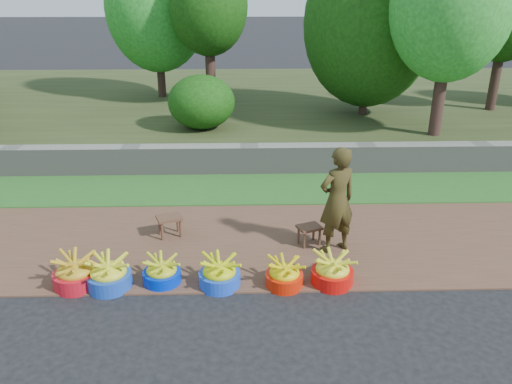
{
  "coord_description": "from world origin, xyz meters",
  "views": [
    {
      "loc": [
        -0.12,
        -4.93,
        3.31
      ],
      "look_at": [
        0.05,
        1.3,
        0.75
      ],
      "focal_mm": 35.0,
      "sensor_mm": 36.0,
      "label": 1
    }
  ],
  "objects_px": {
    "basin_a": "(75,273)",
    "vendor_woman": "(337,200)",
    "basin_d": "(219,274)",
    "basin_f": "(332,271)",
    "basin_c": "(162,272)",
    "basin_e": "(284,275)",
    "stool_right": "(309,230)",
    "basin_b": "(109,274)",
    "stool_left": "(170,220)"
  },
  "relations": [
    {
      "from": "basin_a",
      "to": "vendor_woman",
      "type": "height_order",
      "value": "vendor_woman"
    },
    {
      "from": "basin_d",
      "to": "basin_f",
      "type": "relative_size",
      "value": 0.98
    },
    {
      "from": "basin_a",
      "to": "basin_d",
      "type": "relative_size",
      "value": 1.08
    },
    {
      "from": "basin_c",
      "to": "basin_e",
      "type": "xyz_separation_m",
      "value": [
        1.46,
        -0.1,
        -0.0
      ]
    },
    {
      "from": "basin_f",
      "to": "stool_right",
      "type": "height_order",
      "value": "basin_f"
    },
    {
      "from": "basin_c",
      "to": "vendor_woman",
      "type": "xyz_separation_m",
      "value": [
        2.21,
        0.74,
        0.59
      ]
    },
    {
      "from": "basin_e",
      "to": "basin_c",
      "type": "bearing_deg",
      "value": 176.16
    },
    {
      "from": "basin_f",
      "to": "vendor_woman",
      "type": "distance_m",
      "value": 1.0
    },
    {
      "from": "basin_a",
      "to": "basin_e",
      "type": "xyz_separation_m",
      "value": [
        2.48,
        -0.07,
        -0.03
      ]
    },
    {
      "from": "basin_d",
      "to": "vendor_woman",
      "type": "distance_m",
      "value": 1.81
    },
    {
      "from": "basin_a",
      "to": "basin_e",
      "type": "distance_m",
      "value": 2.48
    },
    {
      "from": "basin_c",
      "to": "basin_d",
      "type": "distance_m",
      "value": 0.7
    },
    {
      "from": "basin_b",
      "to": "basin_c",
      "type": "relative_size",
      "value": 1.16
    },
    {
      "from": "basin_b",
      "to": "stool_left",
      "type": "height_order",
      "value": "basin_b"
    },
    {
      "from": "basin_a",
      "to": "basin_d",
      "type": "xyz_separation_m",
      "value": [
        1.71,
        -0.05,
        -0.01
      ]
    },
    {
      "from": "basin_d",
      "to": "basin_e",
      "type": "height_order",
      "value": "basin_d"
    },
    {
      "from": "basin_a",
      "to": "basin_e",
      "type": "relative_size",
      "value": 1.18
    },
    {
      "from": "stool_left",
      "to": "basin_c",
      "type": "bearing_deg",
      "value": -87.14
    },
    {
      "from": "stool_left",
      "to": "vendor_woman",
      "type": "xyz_separation_m",
      "value": [
        2.27,
        -0.46,
        0.48
      ]
    },
    {
      "from": "basin_b",
      "to": "basin_c",
      "type": "bearing_deg",
      "value": 6.87
    },
    {
      "from": "basin_b",
      "to": "basin_c",
      "type": "height_order",
      "value": "basin_b"
    },
    {
      "from": "basin_e",
      "to": "stool_left",
      "type": "height_order",
      "value": "basin_e"
    },
    {
      "from": "vendor_woman",
      "to": "stool_right",
      "type": "bearing_deg",
      "value": -50.15
    },
    {
      "from": "basin_d",
      "to": "basin_e",
      "type": "bearing_deg",
      "value": -1.64
    },
    {
      "from": "basin_b",
      "to": "basin_d",
      "type": "relative_size",
      "value": 1.06
    },
    {
      "from": "stool_left",
      "to": "basin_b",
      "type": "bearing_deg",
      "value": -113.23
    },
    {
      "from": "basin_d",
      "to": "vendor_woman",
      "type": "xyz_separation_m",
      "value": [
        1.51,
        0.82,
        0.58
      ]
    },
    {
      "from": "basin_f",
      "to": "basin_b",
      "type": "bearing_deg",
      "value": -179.81
    },
    {
      "from": "basin_a",
      "to": "stool_right",
      "type": "relative_size",
      "value": 1.41
    },
    {
      "from": "basin_d",
      "to": "basin_a",
      "type": "bearing_deg",
      "value": 178.45
    },
    {
      "from": "basin_a",
      "to": "basin_d",
      "type": "bearing_deg",
      "value": -1.55
    },
    {
      "from": "basin_c",
      "to": "basin_f",
      "type": "distance_m",
      "value": 2.04
    },
    {
      "from": "basin_a",
      "to": "basin_b",
      "type": "xyz_separation_m",
      "value": [
        0.4,
        -0.04,
        -0.0
      ]
    },
    {
      "from": "basin_d",
      "to": "stool_left",
      "type": "xyz_separation_m",
      "value": [
        -0.76,
        1.28,
        0.1
      ]
    },
    {
      "from": "basin_a",
      "to": "stool_left",
      "type": "relative_size",
      "value": 1.3
    },
    {
      "from": "basin_c",
      "to": "basin_f",
      "type": "bearing_deg",
      "value": -1.81
    },
    {
      "from": "basin_a",
      "to": "basin_c",
      "type": "height_order",
      "value": "basin_a"
    },
    {
      "from": "basin_b",
      "to": "stool_right",
      "type": "height_order",
      "value": "basin_b"
    },
    {
      "from": "basin_b",
      "to": "stool_left",
      "type": "distance_m",
      "value": 1.4
    },
    {
      "from": "basin_c",
      "to": "basin_d",
      "type": "bearing_deg",
      "value": -6.26
    },
    {
      "from": "basin_b",
      "to": "basin_f",
      "type": "bearing_deg",
      "value": 0.19
    },
    {
      "from": "basin_c",
      "to": "stool_left",
      "type": "bearing_deg",
      "value": 92.86
    },
    {
      "from": "basin_c",
      "to": "basin_d",
      "type": "relative_size",
      "value": 0.92
    },
    {
      "from": "basin_a",
      "to": "stool_left",
      "type": "bearing_deg",
      "value": 52.38
    },
    {
      "from": "vendor_woman",
      "to": "basin_e",
      "type": "bearing_deg",
      "value": 24.89
    },
    {
      "from": "basin_c",
      "to": "basin_d",
      "type": "height_order",
      "value": "basin_d"
    },
    {
      "from": "stool_right",
      "to": "basin_d",
      "type": "bearing_deg",
      "value": -140.58
    },
    {
      "from": "basin_b",
      "to": "basin_c",
      "type": "xyz_separation_m",
      "value": [
        0.61,
        0.07,
        -0.02
      ]
    },
    {
      "from": "basin_a",
      "to": "basin_b",
      "type": "height_order",
      "value": "basin_a"
    },
    {
      "from": "basin_a",
      "to": "vendor_woman",
      "type": "relative_size",
      "value": 0.37
    }
  ]
}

